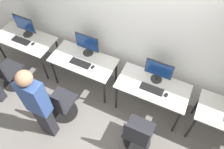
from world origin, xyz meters
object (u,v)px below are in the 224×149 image
(monitor_right, at_px, (158,71))
(monitor_far_left, at_px, (25,25))
(monitor_left, at_px, (87,44))
(office_chair_far_left, at_px, (7,74))
(office_chair_right, at_px, (137,135))
(mouse_right, at_px, (166,95))
(mouse_far_left, at_px, (33,44))
(mouse_left, at_px, (93,67))
(office_chair_left, at_px, (60,105))
(person_left, at_px, (38,104))
(keyboard_left, at_px, (80,63))
(keyboard_right, at_px, (152,89))
(keyboard_far_left, at_px, (21,41))

(monitor_right, bearing_deg, monitor_far_left, -179.18)
(monitor_left, xyz_separation_m, monitor_right, (1.36, -0.04, 0.00))
(office_chair_far_left, relative_size, office_chair_right, 1.00)
(office_chair_far_left, relative_size, mouse_right, 9.94)
(mouse_far_left, height_order, mouse_left, same)
(mouse_left, bearing_deg, office_chair_left, -110.99)
(monitor_far_left, height_order, mouse_left, monitor_far_left)
(office_chair_left, height_order, person_left, person_left)
(office_chair_left, bearing_deg, person_left, -94.07)
(keyboard_left, xyz_separation_m, mouse_right, (1.61, 0.01, 0.01))
(keyboard_right, distance_m, mouse_right, 0.25)
(keyboard_right, xyz_separation_m, office_chair_right, (0.05, -0.68, -0.38))
(keyboard_far_left, relative_size, monitor_right, 0.85)
(monitor_left, xyz_separation_m, keyboard_left, (0.00, -0.29, -0.22))
(office_chair_far_left, relative_size, monitor_left, 1.94)
(keyboard_far_left, height_order, office_chair_far_left, office_chair_far_left)
(office_chair_right, bearing_deg, keyboard_far_left, 166.63)
(office_chair_far_left, bearing_deg, mouse_left, 20.49)
(monitor_far_left, distance_m, mouse_far_left, 0.40)
(mouse_far_left, bearing_deg, monitor_left, 13.75)
(monitor_right, relative_size, keyboard_right, 1.17)
(office_chair_left, bearing_deg, monitor_left, 88.25)
(mouse_left, bearing_deg, keyboard_right, 0.44)
(mouse_left, relative_size, mouse_right, 1.00)
(mouse_far_left, distance_m, office_chair_far_left, 0.78)
(office_chair_far_left, height_order, monitor_right, monitor_right)
(office_chair_far_left, relative_size, mouse_left, 9.94)
(keyboard_far_left, relative_size, mouse_right, 4.36)
(monitor_far_left, height_order, monitor_right, same)
(office_chair_right, bearing_deg, mouse_left, 149.86)
(office_chair_far_left, height_order, mouse_right, office_chair_far_left)
(keyboard_right, height_order, mouse_right, mouse_right)
(keyboard_right, bearing_deg, office_chair_far_left, -167.32)
(mouse_far_left, bearing_deg, monitor_far_left, 145.47)
(keyboard_left, relative_size, office_chair_right, 0.44)
(person_left, height_order, monitor_right, person_left)
(person_left, xyz_separation_m, monitor_right, (1.42, 1.35, 0.05))
(monitor_right, bearing_deg, keyboard_left, -169.32)
(mouse_far_left, height_order, monitor_right, monitor_right)
(mouse_right, relative_size, office_chair_right, 0.10)
(mouse_left, height_order, keyboard_right, mouse_left)
(monitor_far_left, xyz_separation_m, keyboard_left, (1.36, -0.22, -0.22))
(office_chair_far_left, xyz_separation_m, monitor_left, (1.37, 0.88, 0.61))
(keyboard_far_left, bearing_deg, office_chair_right, -13.37)
(mouse_far_left, relative_size, office_chair_far_left, 0.10)
(monitor_far_left, xyz_separation_m, office_chair_left, (1.33, -0.94, -0.61))
(monitor_left, bearing_deg, person_left, -92.36)
(monitor_far_left, bearing_deg, office_chair_right, -17.51)
(mouse_left, height_order, monitor_right, monitor_right)
(mouse_far_left, distance_m, mouse_left, 1.34)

